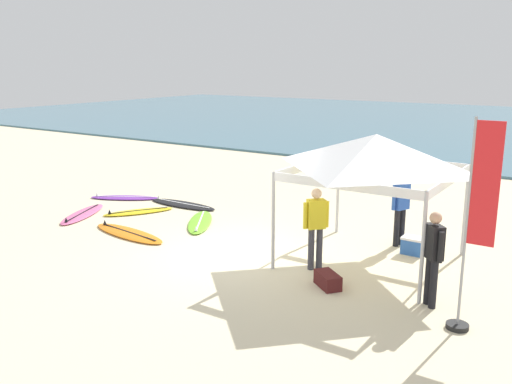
# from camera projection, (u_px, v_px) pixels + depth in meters

# --- Properties ---
(ground_plane) EXTENTS (80.00, 80.00, 0.00)m
(ground_plane) POSITION_uv_depth(u_px,v_px,m) (235.00, 255.00, 12.22)
(ground_plane) COLOR beige
(sea) EXTENTS (80.00, 36.00, 0.10)m
(sea) POSITION_uv_depth(u_px,v_px,m) (498.00, 126.00, 36.70)
(sea) COLOR teal
(sea) RESTS_ON ground
(canopy_tent) EXTENTS (3.17, 3.17, 2.75)m
(canopy_tent) POSITION_uv_depth(u_px,v_px,m) (376.00, 152.00, 11.29)
(canopy_tent) COLOR #B7B7BC
(canopy_tent) RESTS_ON ground
(surfboard_pink) EXTENTS (1.42, 2.27, 0.19)m
(surfboard_pink) POSITION_uv_depth(u_px,v_px,m) (83.00, 214.00, 15.41)
(surfboard_pink) COLOR pink
(surfboard_pink) RESTS_ON ground
(surfboard_yellow) EXTENTS (1.50, 1.97, 0.19)m
(surfboard_yellow) POSITION_uv_depth(u_px,v_px,m) (138.00, 212.00, 15.66)
(surfboard_yellow) COLOR yellow
(surfboard_yellow) RESTS_ON ground
(surfboard_orange) EXTENTS (2.55, 0.99, 0.19)m
(surfboard_orange) POSITION_uv_depth(u_px,v_px,m) (129.00, 233.00, 13.67)
(surfboard_orange) COLOR orange
(surfboard_orange) RESTS_ON ground
(surfboard_purple) EXTENTS (2.19, 1.58, 0.19)m
(surfboard_purple) POSITION_uv_depth(u_px,v_px,m) (125.00, 198.00, 17.29)
(surfboard_purple) COLOR purple
(surfboard_purple) RESTS_ON ground
(surfboard_lime) EXTENTS (1.69, 2.17, 0.19)m
(surfboard_lime) POSITION_uv_depth(u_px,v_px,m) (200.00, 222.00, 14.64)
(surfboard_lime) COLOR #7AD12D
(surfboard_lime) RESTS_ON ground
(surfboard_black) EXTENTS (2.39, 0.66, 0.19)m
(surfboard_black) POSITION_uv_depth(u_px,v_px,m) (183.00, 204.00, 16.47)
(surfboard_black) COLOR black
(surfboard_black) RESTS_ON ground
(person_black) EXTENTS (0.41, 0.42, 1.71)m
(person_black) POSITION_uv_depth(u_px,v_px,m) (433.00, 252.00, 9.45)
(person_black) COLOR black
(person_black) RESTS_ON ground
(person_yellow) EXTENTS (0.40, 0.43, 1.71)m
(person_yellow) POSITION_uv_depth(u_px,v_px,m) (316.00, 223.00, 11.19)
(person_yellow) COLOR #383842
(person_yellow) RESTS_ON ground
(person_blue) EXTENTS (0.35, 0.51, 1.71)m
(person_blue) POSITION_uv_depth(u_px,v_px,m) (401.00, 204.00, 12.65)
(person_blue) COLOR black
(person_blue) RESTS_ON ground
(banner_flag) EXTENTS (0.60, 0.36, 3.40)m
(banner_flag) POSITION_uv_depth(u_px,v_px,m) (473.00, 236.00, 8.43)
(banner_flag) COLOR #99999E
(banner_flag) RESTS_ON ground
(gear_bag_near_tent) EXTENTS (0.67, 0.62, 0.28)m
(gear_bag_near_tent) POSITION_uv_depth(u_px,v_px,m) (328.00, 280.00, 10.45)
(gear_bag_near_tent) COLOR #4C1919
(gear_bag_near_tent) RESTS_ON ground
(cooler_box) EXTENTS (0.50, 0.36, 0.39)m
(cooler_box) POSITION_uv_depth(u_px,v_px,m) (413.00, 245.00, 12.26)
(cooler_box) COLOR #2D60B7
(cooler_box) RESTS_ON ground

